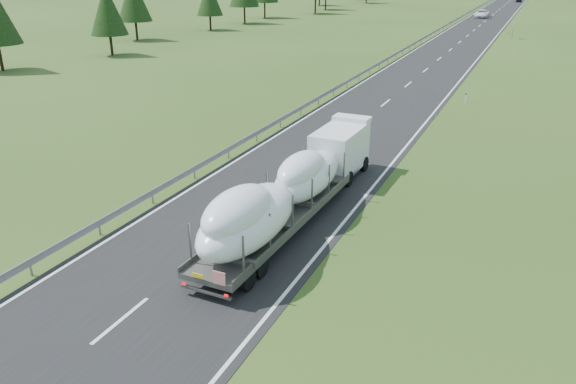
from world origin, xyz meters
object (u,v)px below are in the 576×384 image
at_px(highway_sign, 513,27).
at_px(distant_car_dark, 519,0).
at_px(boat_truck, 290,187).
at_px(distant_van, 482,14).

relative_size(highway_sign, distant_car_dark, 0.60).
height_order(boat_truck, distant_car_dark, boat_truck).
xyz_separation_m(distant_van, distant_car_dark, (4.55, 60.28, -0.12)).
bearing_deg(distant_car_dark, highway_sign, -88.84).
relative_size(distant_van, distant_car_dark, 1.43).
bearing_deg(distant_car_dark, boat_truck, -91.57).
distance_m(distant_van, distant_car_dark, 60.45).
xyz_separation_m(boat_truck, distant_van, (-3.93, 116.50, -1.06)).
height_order(highway_sign, boat_truck, boat_truck).
xyz_separation_m(highway_sign, distant_car_dark, (-4.31, 97.46, -1.07)).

